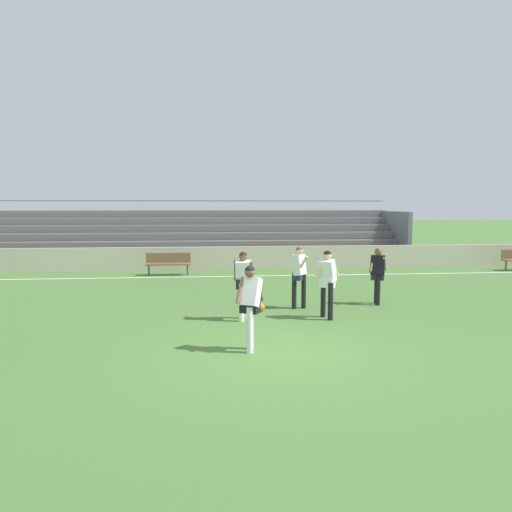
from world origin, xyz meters
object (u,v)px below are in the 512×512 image
player_white_trailing_run (299,271)px  player_white_challenging (243,279)px  bench_far_right (168,262)px  player_white_pressing_high (250,300)px  soccer_ball (261,307)px  player_white_wide_left (327,278)px  player_dark_wide_right (378,271)px  bleacher_stand (157,236)px

player_white_trailing_run → player_white_challenging: player_white_trailing_run is taller
bench_far_right → player_white_challenging: (2.53, -7.96, 0.48)m
player_white_pressing_high → soccer_ball: size_ratio=7.66×
player_white_wide_left → soccer_ball: player_white_wide_left is taller
player_white_trailing_run → player_white_pressing_high: 4.09m
player_dark_wide_right → player_white_pressing_high: size_ratio=0.97×
player_white_challenging → player_white_pressing_high: player_white_challenging is taller
player_white_trailing_run → player_white_pressing_high: player_white_trailing_run is taller
bleacher_stand → player_white_trailing_run: size_ratio=14.10×
bench_far_right → bleacher_stand: bearing=102.0°
bleacher_stand → player_dark_wide_right: (7.39, -10.63, -0.38)m
bleacher_stand → player_white_trailing_run: bearing=-65.3°
player_dark_wide_right → soccer_ball: bearing=-170.1°
player_white_trailing_run → bleacher_stand: bearing=114.7°
player_white_pressing_high → soccer_ball: player_white_pressing_high is taller
player_dark_wide_right → bleacher_stand: bearing=124.8°
bleacher_stand → soccer_ball: (3.95, -11.23, -1.24)m
bleacher_stand → player_white_trailing_run: (5.04, -10.96, -0.32)m
bench_far_right → player_white_wide_left: bearing=-60.0°
player_white_challenging → soccer_ball: size_ratio=7.78×
bleacher_stand → player_dark_wide_right: 12.95m
player_white_trailing_run → player_white_wide_left: bearing=-68.7°
player_white_challenging → player_white_wide_left: 2.10m
player_white_challenging → player_white_trailing_run: bearing=36.2°
bench_far_right → player_white_pressing_high: 10.80m
player_white_challenging → soccer_ball: (0.53, 0.92, -0.91)m
player_white_challenging → player_white_pressing_high: size_ratio=1.02×
player_dark_wide_right → soccer_ball: (-3.43, -0.60, -0.86)m
player_white_wide_left → player_white_challenging: bearing=178.7°
bleacher_stand → player_dark_wide_right: bleacher_stand is taller
player_white_trailing_run → player_white_challenging: bearing=-143.8°
player_white_challenging → bleacher_stand: bearing=105.7°
player_white_trailing_run → player_white_challenging: 2.01m
bench_far_right → player_dark_wide_right: bearing=-44.8°
player_white_challenging → player_dark_wide_right: (3.96, 1.52, -0.05)m
bench_far_right → player_dark_wide_right: player_dark_wide_right is taller
player_dark_wide_right → player_white_challenging: bearing=-159.1°
bleacher_stand → bench_far_right: size_ratio=13.51×
player_white_trailing_run → player_dark_wide_right: (2.35, 0.33, -0.06)m
player_white_challenging → player_dark_wide_right: player_white_challenging is taller
player_white_trailing_run → soccer_ball: bearing=-166.3°
bench_far_right → player_white_trailing_run: (4.15, -6.77, 0.49)m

